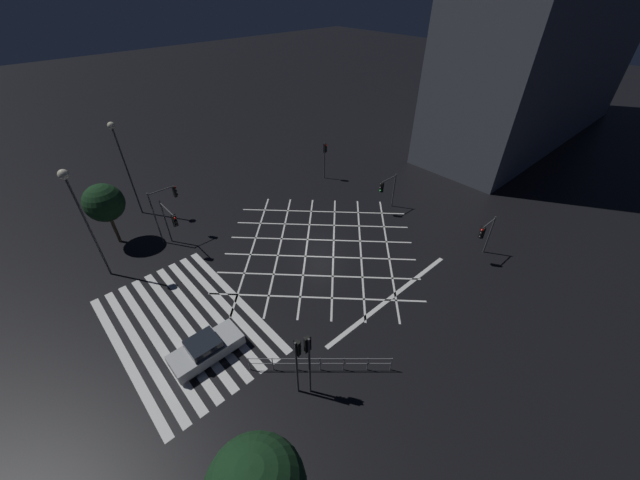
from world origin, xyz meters
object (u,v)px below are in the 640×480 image
object	(u,v)px
traffic_light_median_north	(386,187)
street_lamp_west	(74,197)
traffic_light_se_cross	(298,357)
traffic_light_sw_cross	(165,203)
traffic_light_ne_cross	(485,233)
traffic_light_se_main	(308,354)
waiting_car	(206,349)
street_tree_far	(104,203)
traffic_light_sw_main	(171,220)
street_lamp_east	(120,149)
traffic_light_nw_main	(325,154)

from	to	relation	value
traffic_light_median_north	street_lamp_west	size ratio (longest dim) A/B	0.40
traffic_light_se_cross	street_lamp_west	world-z (taller)	street_lamp_west
traffic_light_sw_cross	traffic_light_ne_cross	distance (m)	24.24
traffic_light_se_main	traffic_light_se_cross	bearing A→B (deg)	47.37
traffic_light_se_main	waiting_car	xyz separation A→B (m)	(-5.52, -2.94, -2.48)
traffic_light_ne_cross	waiting_car	world-z (taller)	traffic_light_ne_cross
street_lamp_west	street_tree_far	world-z (taller)	street_lamp_west
traffic_light_sw_main	traffic_light_median_north	size ratio (longest dim) A/B	1.15
street_lamp_west	street_tree_far	xyz separation A→B (m)	(-3.62, 1.83, -2.81)
traffic_light_se_main	street_lamp_east	world-z (taller)	street_lamp_east
traffic_light_sw_cross	traffic_light_se_cross	distance (m)	17.39
traffic_light_sw_cross	waiting_car	xyz separation A→B (m)	(12.18, -3.56, -2.70)
street_lamp_west	waiting_car	world-z (taller)	street_lamp_west
traffic_light_se_main	waiting_car	distance (m)	6.72
traffic_light_median_north	street_lamp_east	size ratio (longest dim) A/B	0.40
traffic_light_sw_main	street_lamp_east	world-z (taller)	street_lamp_east
traffic_light_sw_main	traffic_light_median_north	xyz separation A→B (m)	(7.24, 16.46, -0.40)
traffic_light_sw_main	traffic_light_median_north	bearing A→B (deg)	66.27
traffic_light_sw_cross	street_tree_far	distance (m)	4.41
traffic_light_nw_main	traffic_light_se_cross	bearing A→B (deg)	-45.98
traffic_light_se_main	street_lamp_east	size ratio (longest dim) A/B	0.52
waiting_car	traffic_light_sw_main	bearing A→B (deg)	73.61
traffic_light_median_north	street_lamp_west	world-z (taller)	street_lamp_west
traffic_light_median_north	street_lamp_east	distance (m)	22.45
traffic_light_sw_cross	traffic_light_sw_main	size ratio (longest dim) A/B	1.20
traffic_light_ne_cross	street_lamp_east	bearing A→B (deg)	-54.92
traffic_light_se_cross	waiting_car	world-z (taller)	traffic_light_se_cross
traffic_light_se_cross	traffic_light_nw_main	bearing A→B (deg)	44.02
traffic_light_sw_cross	traffic_light_se_main	xyz separation A→B (m)	(17.70, -0.62, -0.22)
traffic_light_se_main	traffic_light_nw_main	bearing A→B (deg)	-44.76
traffic_light_sw_cross	traffic_light_se_cross	world-z (taller)	traffic_light_sw_cross
traffic_light_se_main	traffic_light_ne_cross	xyz separation A→B (m)	(0.45, 16.66, -0.71)
traffic_light_ne_cross	traffic_light_se_cross	size ratio (longest dim) A/B	0.81
traffic_light_sw_cross	traffic_light_median_north	xyz separation A→B (m)	(8.96, 15.98, -0.92)
waiting_car	traffic_light_se_main	bearing A→B (deg)	-61.93
waiting_car	traffic_light_sw_cross	bearing A→B (deg)	73.70
traffic_light_sw_cross	traffic_light_se_main	distance (m)	17.71
traffic_light_sw_cross	traffic_light_nw_main	bearing A→B (deg)	-2.21
traffic_light_ne_cross	traffic_light_se_main	bearing A→B (deg)	-1.55
street_lamp_east	traffic_light_median_north	bearing A→B (deg)	48.74
traffic_light_nw_main	traffic_light_sw_main	size ratio (longest dim) A/B	1.02
traffic_light_se_main	street_tree_far	bearing A→B (deg)	8.49
street_lamp_east	street_tree_far	bearing A→B (deg)	-43.23
traffic_light_nw_main	street_lamp_west	distance (m)	22.09
street_lamp_west	street_tree_far	distance (m)	4.93
traffic_light_median_north	waiting_car	distance (m)	19.88
traffic_light_median_north	traffic_light_nw_main	bearing A→B (deg)	-92.25
traffic_light_se_cross	street_tree_far	distance (m)	20.02
traffic_light_se_main	traffic_light_median_north	world-z (taller)	traffic_light_se_main
traffic_light_se_cross	traffic_light_sw_cross	bearing A→B (deg)	86.71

